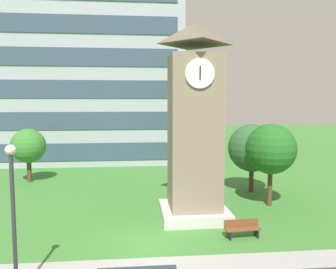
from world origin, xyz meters
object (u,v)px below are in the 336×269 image
(clock_tower, at_px, (195,132))
(street_lamp, at_px, (13,203))
(tree_streetside, at_px, (271,149))
(tree_by_building, at_px, (28,146))
(park_bench, at_px, (242,228))
(tree_near_tower, at_px, (252,148))

(clock_tower, bearing_deg, street_lamp, -135.21)
(clock_tower, distance_m, tree_streetside, 5.70)
(street_lamp, bearing_deg, tree_by_building, 105.01)
(tree_by_building, bearing_deg, tree_streetside, -25.51)
(clock_tower, bearing_deg, tree_by_building, 140.50)
(park_bench, height_order, tree_near_tower, tree_near_tower)
(street_lamp, height_order, tree_by_building, street_lamp)
(park_bench, bearing_deg, street_lamp, -155.54)
(park_bench, bearing_deg, tree_by_building, 136.71)
(tree_near_tower, bearing_deg, clock_tower, -135.17)
(tree_by_building, xyz_separation_m, tree_streetside, (17.52, -8.36, 0.66))
(clock_tower, bearing_deg, park_bench, -59.74)
(tree_near_tower, bearing_deg, tree_by_building, 164.52)
(park_bench, height_order, street_lamp, street_lamp)
(park_bench, distance_m, tree_streetside, 6.82)
(park_bench, height_order, tree_streetside, tree_streetside)
(street_lamp, bearing_deg, tree_near_tower, 44.81)
(park_bench, relative_size, tree_near_tower, 0.36)
(tree_by_building, relative_size, tree_streetside, 0.84)
(tree_by_building, height_order, tree_streetside, tree_streetside)
(park_bench, relative_size, tree_streetside, 0.34)
(street_lamp, height_order, tree_streetside, tree_streetside)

